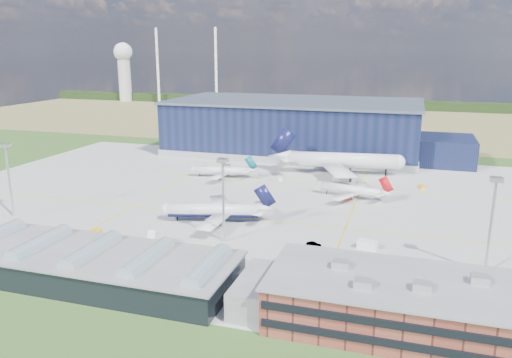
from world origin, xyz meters
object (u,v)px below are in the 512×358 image
hangar (300,129)px  gse_van_a (192,255)px  ops_building (391,302)px  car_a (279,266)px  gse_cart_a (280,179)px  gse_van_c (367,245)px  airliner_red (351,185)px  light_mast_west (8,168)px  light_mast_center (223,187)px  car_b (314,245)px  airliner_navy (213,203)px  airliner_widebody (343,152)px  gse_tug_c (422,187)px  gse_tug_a (94,233)px  airliner_regional (221,167)px  airstair (155,241)px  light_mast_east (493,210)px

hangar → gse_van_a: (4.02, -138.34, -10.38)m
ops_building → car_a: ops_building is taller
gse_cart_a → gse_van_c: (39.56, -61.77, 0.60)m
ops_building → airliner_red: (-17.57, 81.85, -0.20)m
light_mast_west → airliner_red: (97.44, 51.85, -10.84)m
light_mast_center → car_b: 28.31m
airliner_navy → airliner_widebody: (28.76, 70.72, 3.49)m
hangar → gse_tug_c: hangar is taller
light_mast_west → car_b: size_ratio=5.82×
hangar → gse_tug_a: bearing=-102.3°
ops_building → gse_tug_a: (-81.00, 22.91, -3.96)m
hangar → gse_tug_a: (-28.80, -131.90, -10.79)m
airliner_regional → gse_cart_a: 24.58m
ops_building → airliner_red: bearing=102.1°
hangar → airstair: hangar is taller
light_mast_east → airliner_navy: size_ratio=0.65×
hangar → airliner_widebody: (27.11, -39.80, -2.37)m
hangar → car_a: (25.67, -136.91, -10.98)m
airstair → ops_building: bearing=-27.9°
light_mast_east → car_a: bearing=-165.4°
light_mast_center → airliner_widebody: size_ratio=0.41×
hangar → car_a: bearing=-79.4°
ops_building → airstair: (-61.06, 21.04, -3.15)m
gse_van_a → airstair: 13.68m
light_mast_west → airstair: size_ratio=4.48×
gse_van_c → ops_building: bearing=-155.7°
gse_tug_a → car_b: gse_tug_a is taller
hangar → gse_tug_a: 135.44m
airliner_red → hangar: bearing=-51.1°
airstair → light_mast_center: bearing=20.3°
ops_building → airstair: bearing=161.0°
gse_van_c → airstair: size_ratio=0.96×
ops_building → airliner_widebody: airliner_widebody is taller
airliner_navy → gse_tug_a: (-27.15, -21.37, -4.93)m
airliner_regional → airstair: size_ratio=5.48×
airliner_navy → gse_van_c: 47.21m
light_mast_east → airliner_red: (-37.56, 51.85, -10.84)m
hangar → gse_tug_c: size_ratio=47.86×
airliner_red → light_mast_center: bearing=75.7°
light_mast_east → gse_tug_c: size_ratio=7.59×
light_mast_center → gse_van_c: 40.55m
gse_van_a → gse_van_c: bearing=-48.8°
airliner_navy → hangar: bearing=-105.6°
airliner_regional → light_mast_center: bearing=103.1°
airliner_widebody → gse_tug_c: bearing=-31.4°
airliner_navy → airliner_regional: bearing=-85.9°
gse_tug_a → airstair: (19.94, -1.87, 0.81)m
airstair → airliner_red: bearing=45.5°
gse_van_c → light_mast_east: bearing=-90.2°
gse_tug_a → gse_van_a: 33.45m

